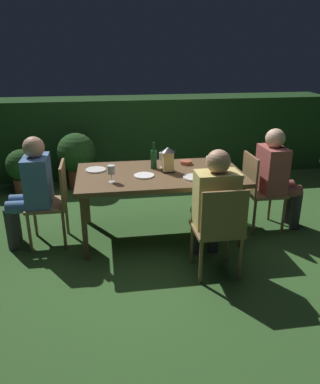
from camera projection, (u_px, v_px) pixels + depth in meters
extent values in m
plane|color=#2D5123|center=(160.00, 234.00, 4.21)|extent=(16.00, 16.00, 0.00)
cube|color=brown|center=(160.00, 175.00, 3.96)|extent=(1.73, 0.97, 0.04)
cube|color=brown|center=(85.00, 228.00, 3.60)|extent=(0.05, 0.05, 0.68)
cube|color=brown|center=(243.00, 218.00, 3.82)|extent=(0.05, 0.05, 0.68)
cube|color=brown|center=(87.00, 196.00, 4.36)|extent=(0.05, 0.05, 0.68)
cube|color=brown|center=(219.00, 189.00, 4.58)|extent=(0.05, 0.05, 0.68)
cube|color=brown|center=(47.00, 205.00, 3.89)|extent=(0.40, 0.42, 0.03)
cube|color=brown|center=(63.00, 183.00, 3.83)|extent=(0.03, 0.40, 0.42)
cylinder|color=brown|center=(29.00, 233.00, 3.78)|extent=(0.03, 0.03, 0.42)
cylinder|color=brown|center=(35.00, 218.00, 4.11)|extent=(0.03, 0.03, 0.42)
cylinder|color=brown|center=(64.00, 231.00, 3.83)|extent=(0.03, 0.03, 0.42)
cylinder|color=brown|center=(67.00, 216.00, 4.16)|extent=(0.03, 0.03, 0.42)
cube|color=#426699|center=(38.00, 181.00, 3.78)|extent=(0.24, 0.38, 0.50)
sphere|color=tan|center=(34.00, 147.00, 3.66)|extent=(0.21, 0.21, 0.21)
cylinder|color=#426699|center=(25.00, 207.00, 3.77)|extent=(0.36, 0.13, 0.13)
cylinder|color=#426699|center=(28.00, 200.00, 3.93)|extent=(0.36, 0.13, 0.13)
cylinder|color=#333338|center=(11.00, 229.00, 3.83)|extent=(0.11, 0.11, 0.45)
cylinder|color=#333338|center=(15.00, 222.00, 3.99)|extent=(0.11, 0.11, 0.45)
cube|color=brown|center=(264.00, 192.00, 4.22)|extent=(0.40, 0.42, 0.03)
cube|color=brown|center=(250.00, 174.00, 4.12)|extent=(0.03, 0.40, 0.42)
cylinder|color=brown|center=(270.00, 203.00, 4.49)|extent=(0.03, 0.03, 0.42)
cylinder|color=brown|center=(283.00, 216.00, 4.16)|extent=(0.03, 0.03, 0.42)
cylinder|color=brown|center=(242.00, 205.00, 4.45)|extent=(0.03, 0.03, 0.42)
cylinder|color=brown|center=(254.00, 218.00, 4.11)|extent=(0.03, 0.03, 0.42)
cube|color=#9E4C47|center=(272.00, 169.00, 4.14)|extent=(0.24, 0.38, 0.50)
sphere|color=#D1A889|center=(275.00, 138.00, 4.01)|extent=(0.21, 0.21, 0.21)
cylinder|color=#9E4C47|center=(278.00, 186.00, 4.32)|extent=(0.36, 0.13, 0.13)
cylinder|color=#9E4C47|center=(285.00, 192.00, 4.16)|extent=(0.36, 0.13, 0.13)
cylinder|color=#333338|center=(288.00, 204.00, 4.43)|extent=(0.11, 0.11, 0.45)
cylinder|color=#333338|center=(296.00, 210.00, 4.27)|extent=(0.11, 0.11, 0.45)
cube|color=brown|center=(217.00, 229.00, 3.37)|extent=(0.42, 0.40, 0.03)
cube|color=brown|center=(225.00, 215.00, 3.12)|extent=(0.40, 0.02, 0.42)
cylinder|color=brown|center=(192.00, 243.00, 3.58)|extent=(0.03, 0.03, 0.42)
cylinder|color=brown|center=(228.00, 241.00, 3.63)|extent=(0.03, 0.03, 0.42)
cylinder|color=brown|center=(201.00, 262.00, 3.27)|extent=(0.03, 0.03, 0.42)
cylinder|color=brown|center=(241.00, 259.00, 3.32)|extent=(0.03, 0.03, 0.42)
cube|color=tan|center=(216.00, 199.00, 3.33)|extent=(0.38, 0.24, 0.50)
sphere|color=tan|center=(218.00, 162.00, 3.20)|extent=(0.21, 0.21, 0.21)
cylinder|color=tan|center=(201.00, 217.00, 3.53)|extent=(0.13, 0.36, 0.13)
cylinder|color=tan|center=(220.00, 216.00, 3.56)|extent=(0.13, 0.36, 0.13)
cylinder|color=#333338|center=(196.00, 232.00, 3.76)|extent=(0.11, 0.11, 0.45)
cylinder|color=#333338|center=(214.00, 231.00, 3.79)|extent=(0.11, 0.11, 0.45)
cube|color=black|center=(168.00, 171.00, 3.99)|extent=(0.12, 0.12, 0.01)
cube|color=#F9D17A|center=(168.00, 161.00, 3.95)|extent=(0.11, 0.11, 0.20)
cone|color=black|center=(168.00, 150.00, 3.90)|extent=(0.15, 0.15, 0.05)
cylinder|color=#144723|center=(154.00, 160.00, 4.06)|extent=(0.07, 0.07, 0.20)
cylinder|color=#144723|center=(154.00, 146.00, 4.01)|extent=(0.03, 0.03, 0.09)
cylinder|color=silver|center=(163.00, 167.00, 4.13)|extent=(0.06, 0.06, 0.00)
cylinder|color=silver|center=(163.00, 163.00, 4.11)|extent=(0.01, 0.01, 0.08)
cylinder|color=silver|center=(163.00, 156.00, 4.08)|extent=(0.08, 0.08, 0.08)
cylinder|color=maroon|center=(163.00, 158.00, 4.09)|extent=(0.07, 0.07, 0.03)
cylinder|color=silver|center=(112.00, 182.00, 3.69)|extent=(0.06, 0.06, 0.00)
cylinder|color=silver|center=(112.00, 178.00, 3.67)|extent=(0.01, 0.01, 0.08)
cylinder|color=silver|center=(111.00, 170.00, 3.64)|extent=(0.08, 0.08, 0.08)
cylinder|color=maroon|center=(111.00, 172.00, 3.65)|extent=(0.07, 0.07, 0.03)
cylinder|color=silver|center=(209.00, 172.00, 3.98)|extent=(0.06, 0.06, 0.00)
cylinder|color=silver|center=(209.00, 168.00, 3.96)|extent=(0.01, 0.01, 0.08)
cylinder|color=silver|center=(209.00, 160.00, 3.93)|extent=(0.08, 0.08, 0.08)
cylinder|color=maroon|center=(209.00, 163.00, 3.94)|extent=(0.07, 0.07, 0.03)
cylinder|color=silver|center=(96.00, 170.00, 4.02)|extent=(0.22, 0.22, 0.01)
cylinder|color=silver|center=(232.00, 176.00, 3.84)|extent=(0.23, 0.23, 0.01)
cylinder|color=silver|center=(194.00, 177.00, 3.79)|extent=(0.22, 0.22, 0.01)
cylinder|color=white|center=(144.00, 176.00, 3.84)|extent=(0.21, 0.21, 0.01)
cylinder|color=#9E5138|center=(216.00, 158.00, 4.36)|extent=(0.12, 0.12, 0.05)
cylinder|color=#424C1E|center=(216.00, 158.00, 4.35)|extent=(0.10, 0.10, 0.02)
cylinder|color=#9E5138|center=(186.00, 162.00, 4.23)|extent=(0.13, 0.13, 0.04)
cylinder|color=tan|center=(186.00, 162.00, 4.23)|extent=(0.11, 0.11, 0.01)
cylinder|color=#937047|center=(130.00, 133.00, 6.06)|extent=(0.56, 0.56, 0.03)
cylinder|color=#937047|center=(130.00, 154.00, 6.18)|extent=(0.07, 0.07, 0.63)
cylinder|color=#937047|center=(131.00, 171.00, 6.29)|extent=(0.42, 0.42, 0.02)
cylinder|color=#B2B7BF|center=(129.00, 127.00, 6.02)|extent=(0.26, 0.26, 0.17)
cylinder|color=white|center=(129.00, 124.00, 6.01)|extent=(0.23, 0.23, 0.04)
cylinder|color=#1E5B2D|center=(126.00, 122.00, 5.98)|extent=(0.07, 0.07, 0.16)
cylinder|color=#1E5B2D|center=(126.00, 114.00, 5.94)|extent=(0.03, 0.03, 0.09)
cylinder|color=#195128|center=(132.00, 121.00, 6.01)|extent=(0.07, 0.07, 0.16)
cylinder|color=#195128|center=(132.00, 113.00, 5.96)|extent=(0.03, 0.03, 0.09)
cube|color=#193816|center=(138.00, 135.00, 6.14)|extent=(6.14, 0.69, 1.21)
cylinder|color=brown|center=(25.00, 186.00, 5.33)|extent=(0.29, 0.29, 0.24)
sphere|color=#1E4219|center=(22.00, 165.00, 5.22)|extent=(0.44, 0.44, 0.44)
cylinder|color=brown|center=(78.00, 178.00, 5.53)|extent=(0.29, 0.29, 0.30)
sphere|color=#1E4219|center=(76.00, 153.00, 5.39)|extent=(0.56, 0.56, 0.56)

